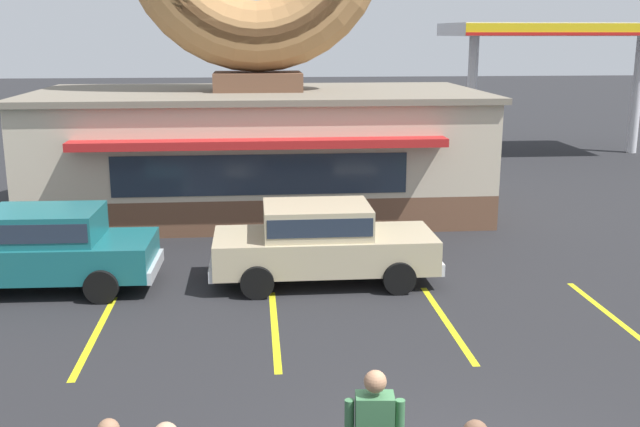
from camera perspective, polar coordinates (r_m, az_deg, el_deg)
name	(u,v)px	position (r m, az deg, el deg)	size (l,w,h in m)	color
donut_shop_building	(258,77)	(20.97, -4.76, 10.34)	(12.30, 6.75, 10.96)	brown
car_champagne	(322,240)	(14.99, 0.13, -2.04)	(4.57, 1.99, 1.60)	#BCAD89
car_teal	(41,246)	(15.55, -20.47, -2.34)	(4.61, 2.07, 1.60)	#196066
gas_station_canopy	(560,34)	(32.44, 17.80, 12.87)	(9.00, 4.46, 5.30)	silver
parking_stripe_left	(96,334)	(13.24, -16.72, -8.78)	(0.12, 3.60, 0.01)	yellow
parking_stripe_mid_left	(275,328)	(12.96, -3.47, -8.69)	(0.12, 3.60, 0.01)	yellow
parking_stripe_centre	(447,322)	(13.37, 9.62, -8.15)	(0.12, 3.60, 0.01)	yellow
parking_stripe_mid_right	(612,316)	(14.41, 21.34, -7.30)	(0.12, 3.60, 0.01)	yellow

